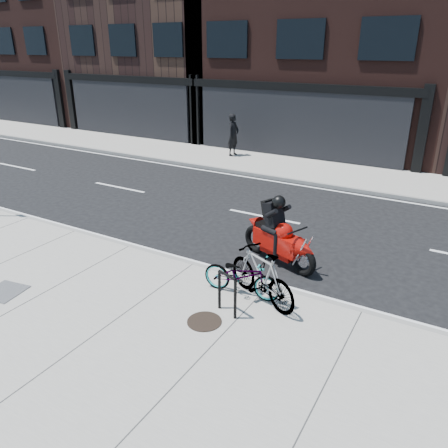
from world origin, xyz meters
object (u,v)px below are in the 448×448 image
Objects in this scene: bike_rack at (227,290)px; utility_grate at (4,291)px; manhole_cover at (204,321)px; motorcycle at (282,238)px; bicycle_rear at (262,275)px; bicycle_front at (242,275)px; pedestrian at (233,135)px.

bike_rack is 1.15× the size of utility_grate.
motorcycle is at bearing 86.03° from manhole_cover.
bicycle_rear is 2.54× the size of utility_grate.
bicycle_front is 0.88× the size of pedestrian.
utility_grate is at bearing -164.09° from manhole_cover.
manhole_cover is (-0.23, -0.47, -0.50)m from bike_rack.
pedestrian reaches higher than manhole_cover.
bicycle_rear is 12.69m from pedestrian.
bicycle_front is at bearing -65.94° from bicycle_rear.
bike_rack is at bearing 20.62° from utility_grate.
bicycle_rear reaches higher than utility_grate.
bike_rack reaches higher than utility_grate.
utility_grate is (-4.40, -2.44, -0.44)m from bicycle_front.
pedestrian is (-6.27, 11.56, 0.46)m from bike_rack.
bicycle_rear is at bearing -146.38° from pedestrian.
bike_rack is 0.76m from bicycle_front.
pedestrian is (-6.64, 10.81, 0.39)m from bicycle_rear.
bike_rack is 0.39× the size of motorcycle.
motorcycle is 3.19m from manhole_cover.
utility_grate is (-4.48, -1.69, -0.50)m from bike_rack.
bicycle_front is 2.58× the size of manhole_cover.
manhole_cover is at bearing -73.39° from motorcycle.
motorcycle is 3.39× the size of manhole_cover.
bicycle_rear is at bearing -58.22° from motorcycle.
bike_rack reaches higher than manhole_cover.
bicycle_rear is 1.94m from motorcycle.
motorcycle is 6.26m from utility_grate.
utility_grate is at bearing 114.80° from bicycle_front.
pedestrian is (-6.26, 8.91, 0.39)m from motorcycle.
pedestrian reaches higher than utility_grate.
pedestrian is at bearing 97.68° from utility_grate.
manhole_cover is (-0.14, -1.23, -0.44)m from bicycle_front.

